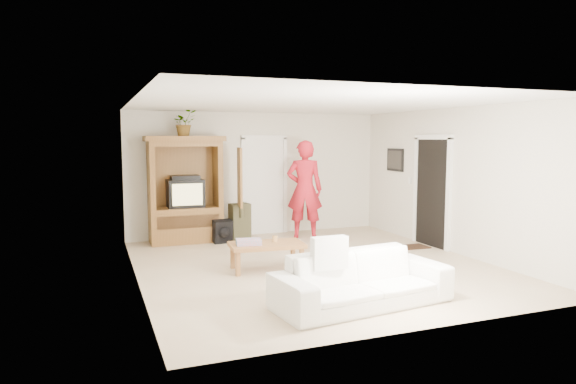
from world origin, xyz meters
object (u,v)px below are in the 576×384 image
object	(u,v)px
armoire	(187,197)
coffee_table	(267,247)
man	(305,189)
sofa	(362,279)

from	to	relation	value
armoire	coffee_table	distance (m)	2.81
armoire	coffee_table	world-z (taller)	armoire
man	coffee_table	bearing A→B (deg)	78.70
sofa	coffee_table	bearing A→B (deg)	98.28
man	sofa	size ratio (longest dim) A/B	0.90
man	sofa	world-z (taller)	man
sofa	coffee_table	distance (m)	2.12
coffee_table	armoire	bearing A→B (deg)	111.42
armoire	sofa	xyz separation A→B (m)	(1.33, -4.70, -0.58)
armoire	coffee_table	size ratio (longest dim) A/B	1.76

